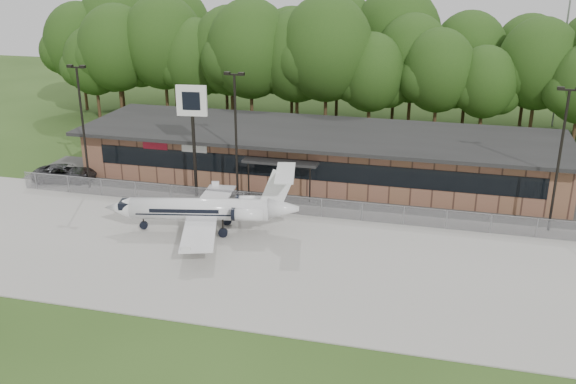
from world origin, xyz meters
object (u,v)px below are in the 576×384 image
(business_jet, at_px, (207,210))
(pole_sign, at_px, (192,113))
(terminal, at_px, (320,154))
(suv, at_px, (65,173))

(business_jet, height_order, pole_sign, pole_sign)
(terminal, relative_size, business_jet, 3.00)
(suv, height_order, pole_sign, pole_sign)
(terminal, distance_m, suv, 21.92)
(business_jet, bearing_deg, terminal, 56.88)
(terminal, distance_m, business_jet, 14.40)
(business_jet, distance_m, suv, 17.18)
(business_jet, height_order, suv, business_jet)
(business_jet, distance_m, pole_sign, 8.85)
(pole_sign, bearing_deg, business_jet, -68.56)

